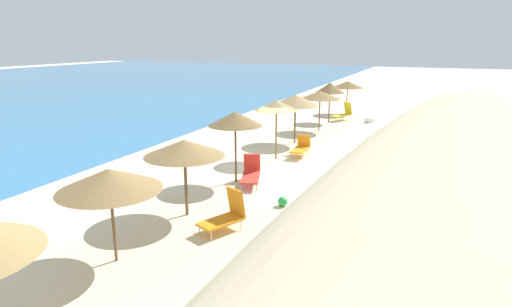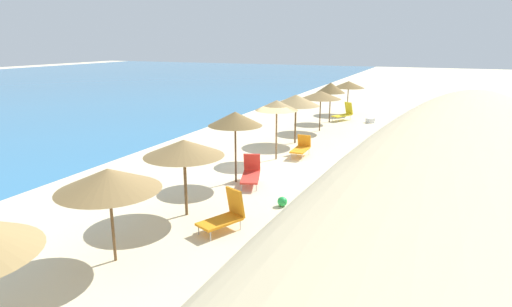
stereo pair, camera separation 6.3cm
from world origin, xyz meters
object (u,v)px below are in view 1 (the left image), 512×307
beach_umbrella_5 (276,105)px  lounge_chair_4 (226,215)px  lounge_chair_2 (343,113)px  beach_umbrella_4 (235,119)px  beach_umbrella_2 (109,180)px  cooler_box (369,120)px  beach_umbrella_3 (184,148)px  lounge_chair_0 (251,173)px  beach_umbrella_9 (348,85)px  beach_umbrella_7 (320,95)px  lounge_chair_1 (301,147)px  beach_ball (283,201)px  beach_umbrella_6 (295,100)px  beach_umbrella_8 (330,88)px

beach_umbrella_5 → lounge_chair_4: bearing=-169.7°
lounge_chair_2 → beach_umbrella_4: bearing=113.1°
beach_umbrella_2 → cooler_box: 22.05m
beach_umbrella_3 → lounge_chair_0: size_ratio=1.37×
beach_umbrella_9 → lounge_chair_0: 18.11m
lounge_chair_2 → lounge_chair_4: (-19.24, -0.72, -0.02)m
beach_umbrella_3 → lounge_chair_2: (18.71, -0.94, -1.69)m
beach_umbrella_7 → lounge_chair_1: (-6.25, -0.80, -1.76)m
beach_umbrella_5 → beach_umbrella_9: beach_umbrella_5 is taller
lounge_chair_1 → beach_ball: size_ratio=4.34×
beach_umbrella_5 → lounge_chair_0: beach_umbrella_5 is taller
beach_umbrella_5 → lounge_chair_2: bearing=-3.5°
lounge_chair_4 → lounge_chair_0: bearing=-52.1°
beach_umbrella_6 → lounge_chair_4: size_ratio=1.75×
beach_umbrella_3 → beach_umbrella_4: bearing=0.1°
beach_umbrella_6 → cooler_box: 8.46m
beach_umbrella_3 → beach_umbrella_4: beach_umbrella_4 is taller
beach_umbrella_2 → beach_umbrella_9: size_ratio=1.03×
beach_umbrella_2 → beach_umbrella_9: bearing=-1.4°
beach_umbrella_4 → beach_umbrella_8: beach_umbrella_4 is taller
beach_umbrella_5 → beach_umbrella_8: 10.40m
lounge_chair_4 → cooler_box: (19.07, -1.11, -0.33)m
beach_umbrella_3 → beach_umbrella_6: beach_umbrella_6 is taller
beach_umbrella_7 → lounge_chair_2: beach_umbrella_7 is taller
beach_umbrella_2 → lounge_chair_0: size_ratio=1.39×
beach_ball → beach_umbrella_9: bearing=5.7°
cooler_box → lounge_chair_0: bearing=171.7°
lounge_chair_1 → cooler_box: 10.38m
lounge_chair_0 → cooler_box: size_ratio=4.15×
beach_umbrella_2 → beach_umbrella_7: bearing=-1.3°
beach_umbrella_4 → beach_umbrella_6: bearing=-0.1°
beach_umbrella_5 → beach_umbrella_4: bearing=176.2°
beach_umbrella_4 → cooler_box: (14.97, -2.78, -2.36)m
beach_umbrella_9 → beach_ball: 19.99m
lounge_chair_0 → lounge_chair_4: (-4.17, -1.06, 0.05)m
lounge_chair_0 → beach_umbrella_5: bearing=-103.7°
beach_umbrella_3 → beach_umbrella_7: size_ratio=1.01×
beach_umbrella_8 → beach_umbrella_9: beach_umbrella_8 is taller
beach_umbrella_4 → cooler_box: bearing=-10.5°
lounge_chair_0 → cooler_box: bearing=-117.6°
beach_umbrella_5 → beach_umbrella_7: beach_umbrella_5 is taller
beach_umbrella_9 → lounge_chair_2: (-2.96, -0.38, -1.70)m
beach_umbrella_2 → lounge_chair_2: (21.94, -1.00, -1.65)m
lounge_chair_4 → cooler_box: bearing=-69.6°
beach_umbrella_3 → cooler_box: (18.55, -2.78, -2.04)m
beach_umbrella_4 → beach_umbrella_7: beach_umbrella_4 is taller
lounge_chair_2 → lounge_chair_4: bearing=118.8°
lounge_chair_0 → lounge_chair_1: bearing=-116.1°
lounge_chair_1 → lounge_chair_0: bearing=82.2°
lounge_chair_1 → lounge_chair_2: bearing=-89.8°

